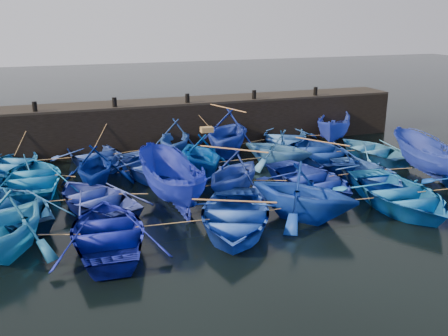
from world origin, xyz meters
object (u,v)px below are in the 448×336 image
object	(u,v)px
boat_0	(13,164)
boat_13	(13,206)
boat_8	(155,167)
wooden_crate	(207,130)
boat_20	(6,223)

from	to	relation	value
boat_0	boat_13	bearing A→B (deg)	114.80
boat_8	boat_13	size ratio (longest dim) A/B	1.06
boat_8	wooden_crate	distance (m)	3.00
boat_8	boat_20	bearing A→B (deg)	-154.08
boat_20	boat_13	bearing A→B (deg)	117.11
boat_8	boat_20	distance (m)	8.47
boat_0	boat_8	world-z (taller)	boat_8
boat_13	wooden_crate	xyz separation A→B (m)	(8.47, 2.88, 1.68)
wooden_crate	boat_20	bearing A→B (deg)	-144.94
boat_0	boat_20	world-z (taller)	boat_20
boat_0	boat_20	size ratio (longest dim) A/B	1.13
boat_8	wooden_crate	bearing A→B (deg)	-22.64
boat_0	boat_8	xyz separation A→B (m)	(6.32, -3.00, 0.07)
boat_8	boat_13	world-z (taller)	boat_8
boat_8	boat_13	distance (m)	6.68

